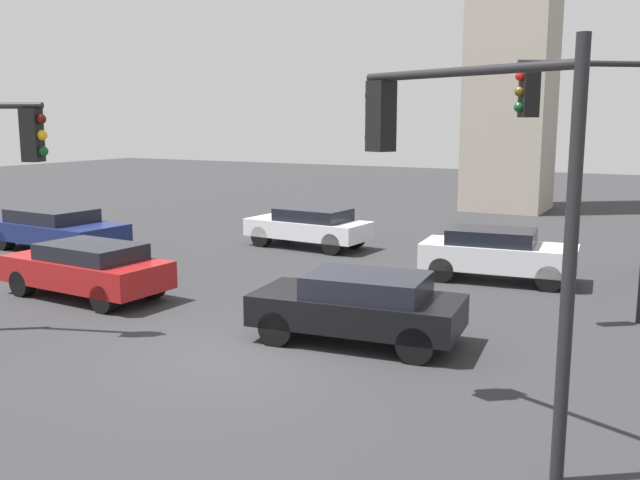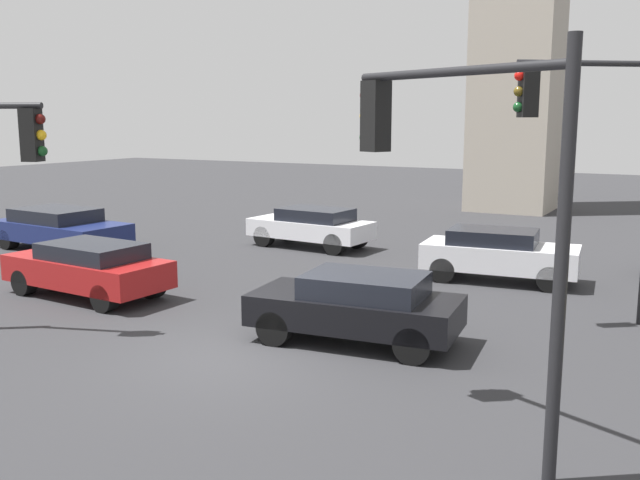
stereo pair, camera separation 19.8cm
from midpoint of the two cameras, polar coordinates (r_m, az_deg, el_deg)
ground_plane at (r=13.01m, az=-6.19°, el=-9.43°), size 99.72×99.72×0.00m
traffic_light_1 at (r=15.17m, az=21.84°, el=7.99°), size 2.55×1.94×5.66m
traffic_light_2 at (r=9.12m, az=11.83°, el=5.76°), size 3.22×1.48×5.20m
car_0 at (r=19.19m, az=14.65°, el=-1.08°), size 4.16×2.08×1.40m
car_1 at (r=24.66m, az=-20.29°, el=0.95°), size 4.87×2.38×1.37m
car_3 at (r=23.54m, az=-0.45°, el=1.15°), size 4.28×2.03×1.34m
car_5 at (r=17.84m, az=-18.12°, el=-2.15°), size 4.36×2.02×1.35m
car_7 at (r=13.53m, az=3.50°, el=-5.37°), size 4.18×2.23×1.37m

